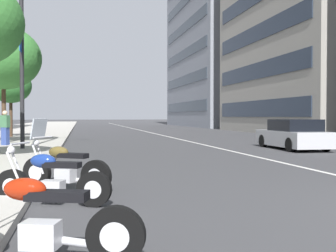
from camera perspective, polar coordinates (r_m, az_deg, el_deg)
sidewalk_right_plaza at (r=35.18m, az=-22.09°, el=-1.12°), size 160.00×10.21×0.15m
lane_centre_stripe at (r=40.20m, az=-2.98°, el=-0.83°), size 110.00×0.16×0.01m
motorcycle_far_end_row at (r=4.54m, az=-18.09°, el=-12.68°), size 0.90×2.14×1.47m
motorcycle_under_tarp at (r=7.29m, az=-16.22°, el=-7.57°), size 0.97×2.00×1.08m
motorcycle_mid_row at (r=8.65m, az=-14.50°, el=-5.89°), size 1.27×1.83×1.49m
car_approaching_light at (r=19.77m, az=17.28°, el=-1.23°), size 4.47×2.03×1.40m
street_lamp_with_banners at (r=18.74m, az=-19.14°, el=12.23°), size 1.26×2.13×8.29m
street_tree_near_plaza_corner at (r=22.93m, az=-22.28°, el=8.90°), size 3.87×3.87×6.09m
street_tree_far_plaza at (r=29.61m, az=-21.38°, el=5.30°), size 2.77×2.77×4.66m
pedestrian_on_plaza at (r=21.00m, az=-22.07°, el=-0.21°), size 0.43×0.48×1.67m
office_tower_near_left at (r=67.28m, az=8.38°, el=16.43°), size 25.50×14.09×38.10m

